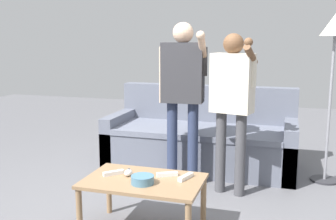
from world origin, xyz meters
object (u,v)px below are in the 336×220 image
object	(u,v)px
snack_bowl	(142,180)
game_remote_wand_near	(113,173)
player_right	(232,95)
floor_lamp	(334,41)
game_remote_nunchuk	(128,173)
game_remote_wand_spare	(186,177)
couch	(201,140)
game_remote_wand_far	(167,174)
coffee_table	(144,186)
player_center	(183,85)

from	to	relation	value
snack_bowl	game_remote_wand_near	xyz separation A→B (m)	(-0.28, 0.11, -0.01)
snack_bowl	player_right	world-z (taller)	player_right
snack_bowl	floor_lamp	world-z (taller)	floor_lamp
game_remote_nunchuk	game_remote_wand_spare	world-z (taller)	game_remote_nunchuk
couch	game_remote_wand_spare	world-z (taller)	couch
floor_lamp	game_remote_wand_near	world-z (taller)	floor_lamp
snack_bowl	game_remote_wand_spare	distance (m)	0.33
game_remote_wand_far	game_remote_wand_near	bearing A→B (deg)	-167.30
snack_bowl	player_right	distance (m)	1.25
snack_bowl	game_remote_nunchuk	xyz separation A→B (m)	(-0.16, 0.13, -0.01)
snack_bowl	game_remote_nunchuk	distance (m)	0.21
game_remote_wand_far	floor_lamp	bearing A→B (deg)	49.47
game_remote_wand_far	coffee_table	bearing A→B (deg)	-141.69
game_remote_wand_near	couch	bearing A→B (deg)	79.52
player_right	game_remote_nunchuk	bearing A→B (deg)	-124.83
snack_bowl	game_remote_wand_spare	xyz separation A→B (m)	(0.27, 0.18, -0.01)
couch	game_remote_wand_near	distance (m)	1.74
game_remote_nunchuk	couch	bearing A→B (deg)	83.28
couch	player_right	xyz separation A→B (m)	(0.44, -0.77, 0.64)
game_remote_nunchuk	game_remote_wand_near	distance (m)	0.12
player_right	game_remote_wand_far	size ratio (longest dim) A/B	9.53
coffee_table	game_remote_wand_spare	distance (m)	0.32
coffee_table	floor_lamp	bearing A→B (deg)	48.49
snack_bowl	game_remote_wand_far	xyz separation A→B (m)	(0.12, 0.20, -0.01)
game_remote_nunchuk	floor_lamp	distance (m)	2.38
snack_bowl	player_center	size ratio (longest dim) A/B	0.10
floor_lamp	couch	bearing A→B (deg)	173.34
game_remote_wand_spare	couch	bearing A→B (deg)	98.13
snack_bowl	game_remote_wand_spare	world-z (taller)	snack_bowl
coffee_table	floor_lamp	size ratio (longest dim) A/B	0.51
floor_lamp	player_center	bearing A→B (deg)	-159.81
floor_lamp	game_remote_wand_near	xyz separation A→B (m)	(-1.65, -1.55, -0.98)
couch	player_right	size ratio (longest dim) A/B	1.41
player_center	game_remote_wand_far	xyz separation A→B (m)	(0.13, -0.95, -0.57)
game_remote_nunchuk	game_remote_wand_far	world-z (taller)	game_remote_nunchuk
game_remote_nunchuk	game_remote_wand_near	size ratio (longest dim) A/B	0.62
floor_lamp	player_center	distance (m)	1.53
floor_lamp	game_remote_wand_near	distance (m)	2.47
game_remote_nunchuk	player_right	size ratio (longest dim) A/B	0.06
snack_bowl	game_remote_wand_far	world-z (taller)	snack_bowl
game_remote_nunchuk	game_remote_wand_near	world-z (taller)	game_remote_nunchuk
game_remote_nunchuk	coffee_table	bearing A→B (deg)	-16.83
coffee_table	game_remote_wand_far	distance (m)	0.20
couch	snack_bowl	xyz separation A→B (m)	(-0.04, -1.82, 0.15)
coffee_table	game_remote_nunchuk	size ratio (longest dim) A/B	9.90
couch	game_remote_wand_near	xyz separation A→B (m)	(-0.32, -1.71, 0.13)
game_remote_wand_near	game_remote_wand_spare	bearing A→B (deg)	7.61
snack_bowl	floor_lamp	size ratio (longest dim) A/B	0.10
floor_lamp	game_remote_wand_spare	distance (m)	2.09
coffee_table	floor_lamp	distance (m)	2.36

